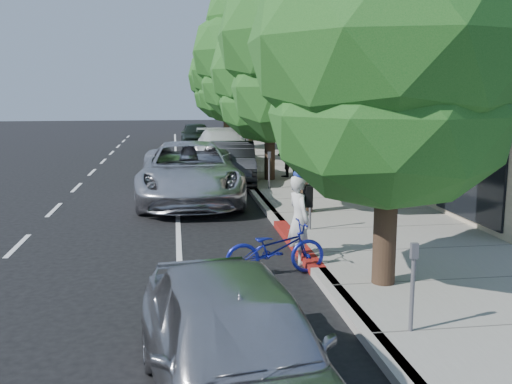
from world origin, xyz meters
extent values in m
plane|color=black|center=(0.00, 0.00, 0.00)|extent=(120.00, 120.00, 0.00)
cube|color=gray|center=(2.30, 8.00, 0.07)|extent=(4.60, 56.00, 0.15)
cube|color=#9E998E|center=(0.00, 8.00, 0.07)|extent=(0.30, 56.00, 0.15)
cube|color=maroon|center=(0.00, 1.00, 0.07)|extent=(0.32, 4.00, 0.15)
cube|color=beige|center=(9.60, 18.00, 3.50)|extent=(10.00, 36.00, 7.00)
cylinder|color=black|center=(0.90, -2.00, 1.19)|extent=(0.40, 0.40, 2.39)
ellipsoid|color=#185219|center=(0.90, -2.00, 3.07)|extent=(4.08, 4.08, 3.26)
ellipsoid|color=#185219|center=(0.90, -2.00, 4.23)|extent=(4.80, 4.80, 3.84)
cylinder|color=black|center=(0.90, 4.00, 1.38)|extent=(0.40, 0.40, 2.76)
ellipsoid|color=#185219|center=(0.90, 4.00, 3.55)|extent=(4.16, 4.16, 3.33)
ellipsoid|color=#185219|center=(0.90, 4.00, 4.88)|extent=(4.89, 4.89, 3.91)
cylinder|color=black|center=(0.90, 10.00, 1.19)|extent=(0.40, 0.40, 2.37)
ellipsoid|color=#185219|center=(0.90, 10.00, 3.05)|extent=(3.88, 3.88, 3.10)
ellipsoid|color=#185219|center=(0.90, 10.00, 4.20)|extent=(4.56, 4.56, 3.65)
ellipsoid|color=#185219|center=(0.90, 10.00, 5.43)|extent=(3.42, 3.42, 2.74)
cylinder|color=black|center=(0.90, 16.00, 1.48)|extent=(0.40, 0.40, 2.96)
ellipsoid|color=#185219|center=(0.90, 16.00, 3.80)|extent=(4.65, 4.65, 3.72)
ellipsoid|color=#185219|center=(0.90, 16.00, 5.24)|extent=(5.47, 5.47, 4.38)
ellipsoid|color=#185219|center=(0.90, 16.00, 6.76)|extent=(4.10, 4.10, 3.28)
cylinder|color=black|center=(0.90, 22.00, 1.30)|extent=(0.40, 0.40, 2.60)
ellipsoid|color=#185219|center=(0.90, 22.00, 3.34)|extent=(4.47, 4.47, 3.57)
ellipsoid|color=#185219|center=(0.90, 22.00, 4.61)|extent=(5.26, 5.26, 4.20)
ellipsoid|color=#185219|center=(0.90, 22.00, 5.95)|extent=(3.94, 3.94, 3.15)
cylinder|color=black|center=(0.90, 28.00, 1.27)|extent=(0.40, 0.40, 2.53)
ellipsoid|color=#185219|center=(0.90, 28.00, 3.26)|extent=(4.50, 4.50, 3.60)
ellipsoid|color=#185219|center=(0.90, 28.00, 4.48)|extent=(5.29, 5.29, 4.23)
ellipsoid|color=#185219|center=(0.90, 28.00, 5.79)|extent=(3.97, 3.97, 3.18)
imported|color=silver|center=(-0.20, -0.15, 0.90)|extent=(0.57, 0.74, 1.80)
imported|color=#151C95|center=(-0.80, -0.85, 0.51)|extent=(1.98, 0.86, 1.01)
imported|color=silver|center=(-2.20, 6.82, 0.93)|extent=(3.15, 6.73, 1.86)
imported|color=#222428|center=(-0.50, 10.15, 0.78)|extent=(2.05, 4.86, 1.56)
imported|color=white|center=(-0.50, 15.00, 0.85)|extent=(2.42, 5.88, 1.70)
imported|color=black|center=(-1.31, 24.34, 0.78)|extent=(1.86, 4.60, 1.57)
imported|color=#AAA9AE|center=(-2.06, -5.50, 0.77)|extent=(2.34, 4.73, 1.55)
imported|color=black|center=(1.67, 10.57, 0.97)|extent=(0.97, 0.87, 1.64)
camera|label=1|loc=(-2.63, -11.09, 3.43)|focal=40.00mm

